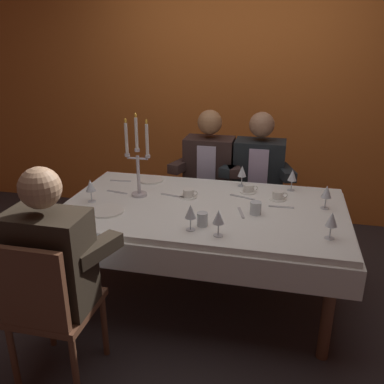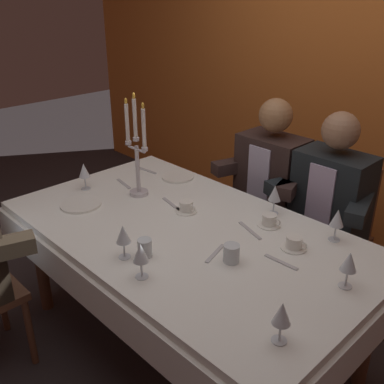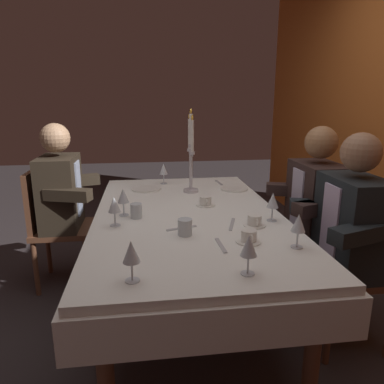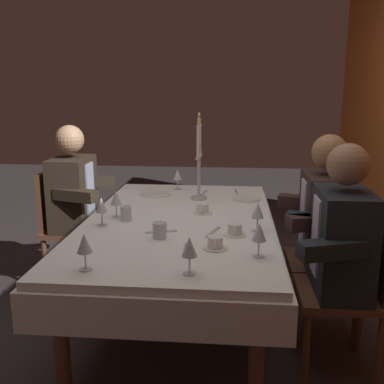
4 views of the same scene
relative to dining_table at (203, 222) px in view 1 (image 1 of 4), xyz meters
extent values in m
plane|color=#2F292A|center=(0.00, 0.00, -0.62)|extent=(12.00, 12.00, 0.00)
cube|color=orange|center=(0.00, 1.66, 0.73)|extent=(6.00, 0.12, 2.70)
cube|color=white|center=(0.00, 0.00, 0.10)|extent=(1.90, 1.10, 0.04)
cube|color=white|center=(0.00, 0.00, -0.01)|extent=(1.94, 1.14, 0.18)
cylinder|color=brown|center=(-0.83, -0.43, -0.27)|extent=(0.07, 0.07, 0.70)
cylinder|color=brown|center=(0.83, -0.43, -0.27)|extent=(0.07, 0.07, 0.70)
cylinder|color=brown|center=(-0.83, 0.43, -0.27)|extent=(0.07, 0.07, 0.70)
cylinder|color=brown|center=(0.83, 0.43, -0.27)|extent=(0.07, 0.07, 0.70)
cylinder|color=silver|center=(-0.49, 0.08, 0.13)|extent=(0.11, 0.11, 0.02)
cylinder|color=silver|center=(-0.49, 0.08, 0.28)|extent=(0.02, 0.02, 0.28)
cylinder|color=silver|center=(-0.49, 0.08, 0.46)|extent=(0.04, 0.04, 0.02)
cylinder|color=white|center=(-0.49, 0.08, 0.58)|extent=(0.02, 0.02, 0.21)
ellipsoid|color=yellow|center=(-0.49, 0.08, 0.70)|extent=(0.02, 0.02, 0.03)
cylinder|color=silver|center=(-0.45, 0.08, 0.40)|extent=(0.07, 0.01, 0.01)
cylinder|color=silver|center=(-0.41, 0.08, 0.42)|extent=(0.04, 0.04, 0.02)
cylinder|color=white|center=(-0.41, 0.08, 0.54)|extent=(0.02, 0.02, 0.21)
ellipsoid|color=yellow|center=(-0.41, 0.08, 0.66)|extent=(0.02, 0.02, 0.03)
cylinder|color=silver|center=(-0.53, 0.08, 0.40)|extent=(0.07, 0.01, 0.01)
cylinder|color=silver|center=(-0.56, 0.08, 0.42)|extent=(0.04, 0.04, 0.02)
cylinder|color=white|center=(-0.56, 0.08, 0.54)|extent=(0.02, 0.02, 0.21)
ellipsoid|color=yellow|center=(-0.56, 0.08, 0.66)|extent=(0.02, 0.02, 0.03)
cylinder|color=white|center=(-0.51, 0.41, 0.13)|extent=(0.20, 0.20, 0.01)
cylinder|color=white|center=(-0.60, -0.24, 0.13)|extent=(0.23, 0.23, 0.01)
cylinder|color=silver|center=(0.17, -0.42, 0.12)|extent=(0.06, 0.06, 0.00)
cylinder|color=silver|center=(0.17, -0.42, 0.16)|extent=(0.01, 0.01, 0.07)
cone|color=silver|center=(0.17, -0.42, 0.24)|extent=(0.07, 0.07, 0.08)
cylinder|color=silver|center=(0.80, -0.31, 0.12)|extent=(0.06, 0.06, 0.00)
cylinder|color=silver|center=(0.80, -0.31, 0.16)|extent=(0.01, 0.01, 0.07)
cone|color=silver|center=(0.80, -0.31, 0.24)|extent=(0.07, 0.07, 0.08)
cylinder|color=#E0D172|center=(0.80, -0.31, 0.22)|extent=(0.04, 0.04, 0.03)
cylinder|color=silver|center=(0.80, 0.14, 0.12)|extent=(0.06, 0.06, 0.00)
cylinder|color=silver|center=(0.80, 0.14, 0.16)|extent=(0.01, 0.01, 0.07)
cone|color=silver|center=(0.80, 0.14, 0.24)|extent=(0.07, 0.07, 0.08)
cylinder|color=#E0D172|center=(0.80, 0.14, 0.22)|extent=(0.04, 0.04, 0.03)
cylinder|color=silver|center=(-0.77, -0.10, 0.12)|extent=(0.06, 0.06, 0.00)
cylinder|color=silver|center=(-0.77, -0.10, 0.16)|extent=(0.01, 0.01, 0.07)
cone|color=silver|center=(-0.77, -0.10, 0.24)|extent=(0.07, 0.07, 0.08)
cylinder|color=#E0D172|center=(-0.77, -0.10, 0.22)|extent=(0.04, 0.04, 0.03)
cylinder|color=silver|center=(0.00, -0.38, 0.12)|extent=(0.06, 0.06, 0.00)
cylinder|color=silver|center=(0.00, -0.38, 0.16)|extent=(0.01, 0.01, 0.07)
cone|color=silver|center=(0.00, -0.38, 0.24)|extent=(0.07, 0.07, 0.08)
cylinder|color=#E0D172|center=(0.00, -0.38, 0.22)|extent=(0.04, 0.04, 0.03)
cylinder|color=silver|center=(0.58, 0.44, 0.12)|extent=(0.06, 0.06, 0.00)
cylinder|color=silver|center=(0.58, 0.44, 0.16)|extent=(0.01, 0.01, 0.07)
cone|color=silver|center=(0.58, 0.44, 0.24)|extent=(0.07, 0.07, 0.08)
cylinder|color=maroon|center=(0.58, 0.44, 0.22)|extent=(0.04, 0.04, 0.03)
cylinder|color=silver|center=(0.21, 0.45, 0.12)|extent=(0.06, 0.06, 0.00)
cylinder|color=silver|center=(0.21, 0.45, 0.16)|extent=(0.01, 0.01, 0.07)
cone|color=silver|center=(0.21, 0.45, 0.24)|extent=(0.07, 0.07, 0.08)
cylinder|color=silver|center=(0.06, -0.31, 0.16)|extent=(0.07, 0.07, 0.09)
cylinder|color=silver|center=(0.36, -0.06, 0.16)|extent=(0.07, 0.07, 0.08)
cylinder|color=white|center=(0.27, 0.33, 0.12)|extent=(0.12, 0.12, 0.01)
cylinder|color=white|center=(0.27, 0.33, 0.15)|extent=(0.08, 0.08, 0.05)
torus|color=white|center=(0.32, 0.33, 0.15)|extent=(0.04, 0.01, 0.04)
cylinder|color=white|center=(0.49, 0.23, 0.12)|extent=(0.12, 0.12, 0.01)
cylinder|color=white|center=(0.49, 0.23, 0.15)|extent=(0.08, 0.08, 0.05)
torus|color=white|center=(0.54, 0.23, 0.15)|extent=(0.04, 0.01, 0.04)
cylinder|color=white|center=(-0.14, 0.13, 0.12)|extent=(0.12, 0.12, 0.01)
cylinder|color=white|center=(-0.14, 0.13, 0.15)|extent=(0.08, 0.08, 0.05)
torus|color=white|center=(-0.09, 0.13, 0.15)|extent=(0.04, 0.01, 0.04)
cube|color=#B7B7BC|center=(0.27, -0.07, 0.12)|extent=(0.07, 0.17, 0.01)
cube|color=#B7B7BC|center=(0.24, 0.21, 0.12)|extent=(0.19, 0.08, 0.01)
cube|color=#B7B7BC|center=(0.52, 0.09, 0.12)|extent=(0.17, 0.02, 0.01)
cube|color=#B7B7BC|center=(-0.67, 0.10, 0.12)|extent=(0.17, 0.05, 0.01)
cube|color=#B7B7BC|center=(-0.25, 0.13, 0.12)|extent=(0.19, 0.06, 0.01)
cube|color=#B7B7BC|center=(-0.74, 0.35, 0.12)|extent=(0.17, 0.03, 0.01)
cylinder|color=brown|center=(-0.45, -0.70, -0.41)|extent=(0.04, 0.04, 0.42)
cylinder|color=brown|center=(-0.81, -0.70, -0.41)|extent=(0.04, 0.04, 0.42)
cylinder|color=brown|center=(-0.45, -1.06, -0.41)|extent=(0.04, 0.04, 0.42)
cylinder|color=brown|center=(-0.81, -1.06, -0.41)|extent=(0.04, 0.04, 0.42)
cube|color=brown|center=(-0.63, -0.88, -0.18)|extent=(0.42, 0.42, 0.04)
cube|color=brown|center=(-0.63, -1.07, 0.06)|extent=(0.38, 0.04, 0.44)
cube|color=#2E251B|center=(-0.63, -0.88, 0.11)|extent=(0.42, 0.26, 0.54)
cube|color=#8E9AB5|center=(-0.63, -0.75, 0.14)|extent=(0.16, 0.01, 0.40)
sphere|color=tan|center=(-0.63, -0.88, 0.51)|extent=(0.21, 0.21, 0.21)
cube|color=#2E251B|center=(-0.41, -0.78, 0.15)|extent=(0.19, 0.34, 0.08)
cube|color=#2E251B|center=(-0.85, -0.78, 0.15)|extent=(0.19, 0.34, 0.08)
cylinder|color=brown|center=(-0.31, 0.70, -0.41)|extent=(0.04, 0.04, 0.42)
cylinder|color=brown|center=(0.05, 0.70, -0.41)|extent=(0.04, 0.04, 0.42)
cylinder|color=brown|center=(-0.31, 1.06, -0.41)|extent=(0.04, 0.04, 0.42)
cylinder|color=brown|center=(0.05, 1.06, -0.41)|extent=(0.04, 0.04, 0.42)
cube|color=brown|center=(-0.13, 0.88, -0.18)|extent=(0.42, 0.42, 0.04)
cube|color=brown|center=(-0.13, 1.07, 0.06)|extent=(0.38, 0.04, 0.44)
cube|color=#312320|center=(-0.13, 0.88, 0.11)|extent=(0.42, 0.26, 0.54)
cube|color=#BBB3CF|center=(-0.13, 0.75, 0.14)|extent=(0.16, 0.01, 0.40)
sphere|color=#A06E47|center=(-0.13, 0.88, 0.51)|extent=(0.21, 0.21, 0.21)
cube|color=#312320|center=(-0.35, 0.78, 0.15)|extent=(0.19, 0.34, 0.08)
cube|color=#312320|center=(0.09, 0.78, 0.15)|extent=(0.19, 0.34, 0.08)
cylinder|color=brown|center=(0.13, 0.70, -0.41)|extent=(0.04, 0.04, 0.42)
cylinder|color=brown|center=(0.49, 0.70, -0.41)|extent=(0.04, 0.04, 0.42)
cylinder|color=brown|center=(0.13, 1.06, -0.41)|extent=(0.04, 0.04, 0.42)
cylinder|color=brown|center=(0.49, 1.06, -0.41)|extent=(0.04, 0.04, 0.42)
cube|color=brown|center=(0.31, 0.88, -0.18)|extent=(0.42, 0.42, 0.04)
cube|color=brown|center=(0.31, 1.07, 0.06)|extent=(0.38, 0.04, 0.44)
cube|color=black|center=(0.31, 0.88, 0.11)|extent=(0.42, 0.26, 0.54)
cube|color=#BDAACB|center=(0.31, 0.75, 0.14)|extent=(0.16, 0.01, 0.40)
sphere|color=#9A6E50|center=(0.31, 0.88, 0.51)|extent=(0.21, 0.21, 0.21)
cube|color=black|center=(0.09, 0.78, 0.15)|extent=(0.19, 0.34, 0.08)
cube|color=black|center=(0.53, 0.78, 0.15)|extent=(0.19, 0.34, 0.08)
camera|label=1|loc=(0.51, -2.54, 1.21)|focal=38.64mm
camera|label=2|loc=(1.45, -1.35, 1.24)|focal=41.96mm
camera|label=3|loc=(2.04, -0.25, 0.79)|focal=33.49mm
camera|label=4|loc=(2.55, 0.31, 0.88)|focal=41.94mm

